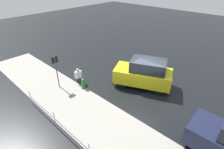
{
  "coord_description": "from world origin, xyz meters",
  "views": [
    {
      "loc": [
        -5.2,
        8.75,
        7.11
      ],
      "look_at": [
        1.96,
        1.03,
        0.9
      ],
      "focal_mm": 28.0,
      "sensor_mm": 36.0,
      "label": 1
    }
  ],
  "objects_px": {
    "pedestrian": "(78,75)",
    "sign_post": "(56,68)",
    "fire_hydrant": "(83,84)",
    "moving_hatchback": "(144,73)"
  },
  "relations": [
    {
      "from": "pedestrian",
      "to": "sign_post",
      "type": "distance_m",
      "value": 1.68
    },
    {
      "from": "moving_hatchback",
      "to": "fire_hydrant",
      "type": "xyz_separation_m",
      "value": [
        2.86,
        3.15,
        -0.63
      ]
    },
    {
      "from": "moving_hatchback",
      "to": "pedestrian",
      "type": "distance_m",
      "value": 4.7
    },
    {
      "from": "fire_hydrant",
      "to": "pedestrian",
      "type": "distance_m",
      "value": 0.89
    },
    {
      "from": "moving_hatchback",
      "to": "fire_hydrant",
      "type": "height_order",
      "value": "moving_hatchback"
    },
    {
      "from": "pedestrian",
      "to": "moving_hatchback",
      "type": "bearing_deg",
      "value": -141.53
    },
    {
      "from": "moving_hatchback",
      "to": "sign_post",
      "type": "xyz_separation_m",
      "value": [
        4.25,
        4.21,
        0.55
      ]
    },
    {
      "from": "fire_hydrant",
      "to": "sign_post",
      "type": "relative_size",
      "value": 0.33
    },
    {
      "from": "pedestrian",
      "to": "sign_post",
      "type": "relative_size",
      "value": 0.51
    },
    {
      "from": "pedestrian",
      "to": "sign_post",
      "type": "height_order",
      "value": "sign_post"
    }
  ]
}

